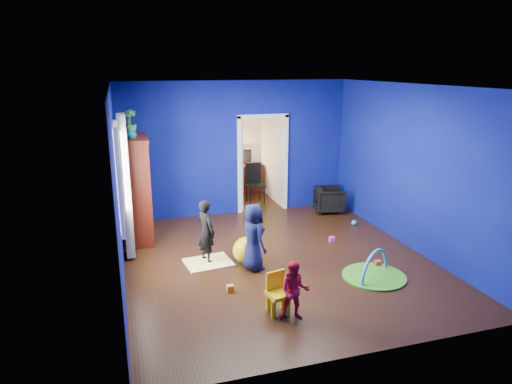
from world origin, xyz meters
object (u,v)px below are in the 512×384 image
object	(u,v)px
play_mat	(374,276)
hopper_ball	(246,250)
toddler_red	(295,291)
child_black	(206,231)
child_navy	(253,237)
study_desk	(245,179)
crt_tv	(136,187)
folding_chair	(255,185)
kid_chair	(278,296)
tv_armoire	(134,189)
vase	(131,133)
armchair	(329,200)

from	to	relation	value
play_mat	hopper_ball	bearing A→B (deg)	148.35
toddler_red	hopper_ball	xyz separation A→B (m)	(-0.13, 1.86, -0.18)
child_black	child_navy	distance (m)	0.84
study_desk	hopper_ball	bearing A→B (deg)	-105.08
child_navy	crt_tv	size ratio (longest dim) A/B	1.57
child_navy	folding_chair	xyz separation A→B (m)	(1.08, 3.49, -0.09)
crt_tv	kid_chair	bearing A→B (deg)	-63.91
child_black	tv_armoire	bearing A→B (deg)	13.98
tv_armoire	vase	bearing A→B (deg)	-90.00
child_black	vase	size ratio (longest dim) A/B	5.24
vase	study_desk	xyz separation A→B (m)	(2.82, 2.83, -1.69)
armchair	hopper_ball	xyz separation A→B (m)	(-2.54, -2.14, -0.06)
play_mat	study_desk	size ratio (longest dim) A/B	1.12
play_mat	crt_tv	bearing A→B (deg)	141.14
child_navy	play_mat	xyz separation A→B (m)	(1.72, -0.84, -0.54)
kid_chair	toddler_red	bearing A→B (deg)	-65.46
vase	tv_armoire	size ratio (longest dim) A/B	0.10
crt_tv	play_mat	xyz separation A→B (m)	(3.42, -2.76, -1.01)
child_black	hopper_ball	world-z (taller)	child_black
armchair	crt_tv	xyz separation A→B (m)	(-4.19, -0.47, 0.74)
tv_armoire	folding_chair	world-z (taller)	tv_armoire
child_navy	tv_armoire	world-z (taller)	tv_armoire
child_black	crt_tv	world-z (taller)	crt_tv
play_mat	folding_chair	bearing A→B (deg)	98.46
child_navy	hopper_ball	size ratio (longest dim) A/B	2.46
child_navy	folding_chair	size ratio (longest dim) A/B	1.20
child_navy	toddler_red	distance (m)	1.62
child_black	vase	xyz separation A→B (m)	(-1.07, 1.11, 1.52)
folding_chair	child_navy	bearing A→B (deg)	-107.22
crt_tv	armchair	bearing A→B (deg)	6.41
armchair	folding_chair	size ratio (longest dim) A/B	0.68
study_desk	folding_chair	world-z (taller)	folding_chair
armchair	child_navy	xyz separation A→B (m)	(-2.49, -2.39, 0.27)
crt_tv	tv_armoire	bearing A→B (deg)	180.00
child_black	play_mat	distance (m)	2.80
child_black	study_desk	distance (m)	4.31
tv_armoire	crt_tv	distance (m)	0.06
vase	crt_tv	size ratio (longest dim) A/B	0.29
crt_tv	play_mat	bearing A→B (deg)	-38.86
vase	child_black	bearing A→B (deg)	-45.85
toddler_red	child_navy	bearing A→B (deg)	111.79
child_black	tv_armoire	world-z (taller)	tv_armoire
child_black	kid_chair	bearing A→B (deg)	173.83
armchair	tv_armoire	size ratio (longest dim) A/B	0.32
toddler_red	play_mat	bearing A→B (deg)	44.04
crt_tv	kid_chair	size ratio (longest dim) A/B	1.40
child_navy	child_black	bearing A→B (deg)	38.10
child_navy	crt_tv	world-z (taller)	crt_tv
child_black	play_mat	world-z (taller)	child_black
kid_chair	study_desk	xyz separation A→B (m)	(1.15, 5.86, 0.12)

